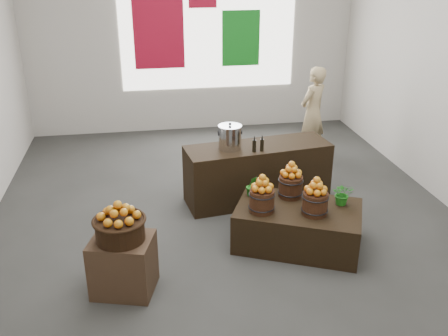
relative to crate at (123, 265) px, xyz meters
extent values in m
plane|color=#31312F|center=(1.27, 1.44, -0.30)|extent=(7.00, 7.00, 0.00)
cube|color=#AFAAA2|center=(1.27, 4.94, 1.70)|extent=(6.00, 0.04, 4.00)
cube|color=white|center=(1.57, 4.92, 1.70)|extent=(3.20, 0.02, 2.40)
cube|color=maroon|center=(0.67, 4.91, 1.60)|extent=(0.90, 0.04, 1.40)
cube|color=#11711A|center=(2.17, 4.91, 1.40)|extent=(0.70, 0.04, 1.00)
cube|color=#452F20|center=(0.00, 0.00, 0.00)|extent=(0.70, 0.63, 0.59)
cylinder|color=black|center=(0.00, 0.00, 0.40)|extent=(0.47, 0.47, 0.22)
cube|color=black|center=(1.98, 0.54, -0.05)|extent=(1.63, 1.37, 0.48)
cylinder|color=#3D1F10|center=(1.54, 0.53, 0.32)|extent=(0.28, 0.28, 0.26)
cylinder|color=#3D1F10|center=(2.10, 0.36, 0.32)|extent=(0.28, 0.28, 0.26)
cylinder|color=#3D1F10|center=(1.96, 0.83, 0.32)|extent=(0.28, 0.28, 0.26)
imported|color=#196515|center=(2.49, 0.53, 0.32)|extent=(0.29, 0.27, 0.27)
imported|color=#196515|center=(1.51, 0.93, 0.32)|extent=(0.15, 0.12, 0.26)
cube|color=black|center=(1.78, 1.76, 0.10)|extent=(2.01, 0.88, 0.80)
cylinder|color=silver|center=(1.39, 1.70, 0.65)|extent=(0.30, 0.30, 0.30)
imported|color=tan|center=(3.04, 3.20, 0.46)|extent=(0.66, 0.61, 1.50)
camera|label=1|loc=(0.29, -4.28, 2.87)|focal=40.00mm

